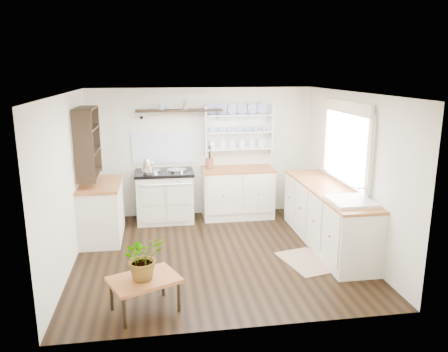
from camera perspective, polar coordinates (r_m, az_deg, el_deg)
The scene contains 19 objects.
floor at distance 6.45m, azimuth -0.93°, elevation -10.12°, with size 4.00×3.80×0.01m, color black.
wall_back at distance 7.92m, azimuth -2.86°, elevation 3.12°, with size 4.00×0.02×2.30m, color beige.
wall_right at distance 6.64m, azimuth 16.38°, elevation 0.50°, with size 0.02×3.80×2.30m, color beige.
wall_left at distance 6.14m, azimuth -19.80°, elevation -0.83°, with size 0.02×3.80×2.30m, color beige.
ceiling at distance 5.90m, azimuth -1.02°, elevation 10.75°, with size 4.00×3.80×0.01m, color white.
window at distance 6.67m, azimuth 15.69°, elevation 4.24°, with size 0.08×1.55×1.22m.
aga_cooker at distance 7.72m, azimuth -7.72°, elevation -2.57°, with size 1.00×0.70×0.93m.
back_cabinets at distance 7.87m, azimuth 1.78°, elevation -2.09°, with size 1.27×0.63×0.90m.
right_cabinets at distance 6.80m, azimuth 13.34°, elevation -5.07°, with size 0.62×2.43×0.90m.
belfast_sink at distance 6.04m, azimuth 16.16°, elevation -4.23°, with size 0.55×0.60×0.45m.
left_cabinets at distance 7.13m, azimuth -15.67°, elevation -4.31°, with size 0.62×1.13×0.90m.
plate_rack at distance 7.91m, azimuth 1.85°, elevation 6.10°, with size 1.20×0.22×0.90m.
high_shelf at distance 7.66m, azimuth -5.84°, elevation 8.44°, with size 1.50×0.29×0.16m.
left_shelving at distance 6.90m, azimuth -17.41°, elevation 4.30°, with size 0.28×0.80×1.05m, color black.
kettle at distance 7.46m, azimuth -10.00°, elevation 1.44°, with size 0.19×0.19×0.23m, color silver, non-canonical shape.
utensil_crock at distance 7.75m, azimuth -1.93°, elevation 1.70°, with size 0.14×0.14×0.16m, color brown.
center_table at distance 4.99m, azimuth -10.36°, elevation -13.46°, with size 0.87×0.76×0.39m.
potted_plant at distance 4.86m, azimuth -10.51°, elevation -10.36°, with size 0.45×0.39×0.50m, color #3F7233.
floor_rug at distance 6.28m, azimuth 10.69°, elevation -10.95°, with size 0.55×0.85×0.02m, color #796446.
Camera 1 is at (-0.80, -5.84, 2.61)m, focal length 35.00 mm.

